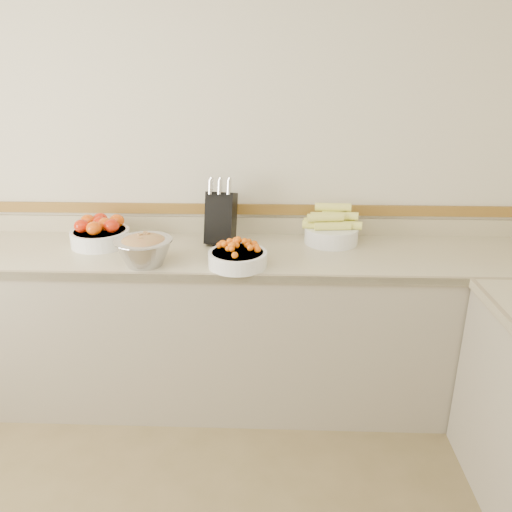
{
  "coord_description": "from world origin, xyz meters",
  "views": [
    {
      "loc": [
        0.43,
        -0.82,
        1.82
      ],
      "look_at": [
        0.35,
        1.35,
        1.0
      ],
      "focal_mm": 35.0,
      "sensor_mm": 36.0,
      "label": 1
    }
  ],
  "objects_px": {
    "corn_bowl": "(331,230)",
    "rhubarb_bowl": "(144,249)",
    "knife_block": "(221,217)",
    "cherry_tomato_bowl": "(238,256)",
    "tomato_bowl": "(100,233)"
  },
  "relations": [
    {
      "from": "corn_bowl",
      "to": "rhubarb_bowl",
      "type": "bearing_deg",
      "value": -158.65
    },
    {
      "from": "knife_block",
      "to": "cherry_tomato_bowl",
      "type": "height_order",
      "value": "knife_block"
    },
    {
      "from": "cherry_tomato_bowl",
      "to": "corn_bowl",
      "type": "relative_size",
      "value": 0.89
    },
    {
      "from": "cherry_tomato_bowl",
      "to": "knife_block",
      "type": "bearing_deg",
      "value": 108.37
    },
    {
      "from": "knife_block",
      "to": "corn_bowl",
      "type": "relative_size",
      "value": 1.13
    },
    {
      "from": "cherry_tomato_bowl",
      "to": "tomato_bowl",
      "type": "bearing_deg",
      "value": 159.47
    },
    {
      "from": "knife_block",
      "to": "corn_bowl",
      "type": "bearing_deg",
      "value": 2.29
    },
    {
      "from": "knife_block",
      "to": "corn_bowl",
      "type": "height_order",
      "value": "knife_block"
    },
    {
      "from": "tomato_bowl",
      "to": "rhubarb_bowl",
      "type": "relative_size",
      "value": 1.12
    },
    {
      "from": "knife_block",
      "to": "tomato_bowl",
      "type": "xyz_separation_m",
      "value": [
        -0.66,
        -0.06,
        -0.08
      ]
    },
    {
      "from": "tomato_bowl",
      "to": "cherry_tomato_bowl",
      "type": "xyz_separation_m",
      "value": [
        0.78,
        -0.29,
        -0.02
      ]
    },
    {
      "from": "tomato_bowl",
      "to": "corn_bowl",
      "type": "height_order",
      "value": "corn_bowl"
    },
    {
      "from": "corn_bowl",
      "to": "tomato_bowl",
      "type": "bearing_deg",
      "value": -176.2
    },
    {
      "from": "rhubarb_bowl",
      "to": "knife_block",
      "type": "bearing_deg",
      "value": 45.37
    },
    {
      "from": "knife_block",
      "to": "cherry_tomato_bowl",
      "type": "xyz_separation_m",
      "value": [
        0.12,
        -0.35,
        -0.1
      ]
    }
  ]
}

